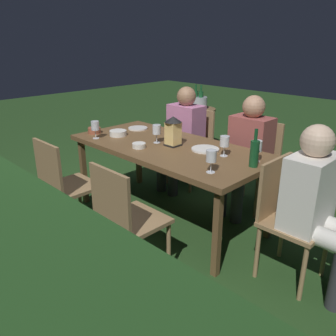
% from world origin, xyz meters
% --- Properties ---
extents(ground_plane, '(16.00, 16.00, 0.00)m').
position_xyz_m(ground_plane, '(0.00, 0.00, 0.00)').
color(ground_plane, '#26471E').
extents(dining_table, '(1.87, 0.88, 0.73)m').
position_xyz_m(dining_table, '(0.00, 0.00, 0.68)').
color(dining_table, brown).
rests_on(dining_table, ground).
extents(chair_head_near, '(0.40, 0.42, 0.87)m').
position_xyz_m(chair_head_near, '(-1.18, 0.00, 0.49)').
color(chair_head_near, '#9E7A51').
rests_on(chair_head_near, ground).
extents(person_in_cream, '(0.48, 0.38, 1.15)m').
position_xyz_m(person_in_cream, '(-1.38, 0.00, 0.64)').
color(person_in_cream, white).
rests_on(person_in_cream, ground).
extents(chair_side_right_a, '(0.42, 0.40, 0.87)m').
position_xyz_m(chair_side_right_a, '(-0.42, 0.83, 0.49)').
color(chair_side_right_a, '#9E7A51').
rests_on(chair_side_right_a, ground).
extents(chair_side_left_b, '(0.42, 0.40, 0.87)m').
position_xyz_m(chair_side_left_b, '(0.42, -0.83, 0.49)').
color(chair_side_left_b, '#9E7A51').
rests_on(chair_side_left_b, ground).
extents(person_in_pink, '(0.38, 0.47, 1.15)m').
position_xyz_m(person_in_pink, '(0.42, -0.64, 0.64)').
color(person_in_pink, '#C675A3').
rests_on(person_in_pink, ground).
extents(chair_side_left_a, '(0.42, 0.40, 0.87)m').
position_xyz_m(chair_side_left_a, '(-0.42, -0.83, 0.49)').
color(chair_side_left_a, '#9E7A51').
rests_on(chair_side_left_a, ground).
extents(person_in_rust, '(0.38, 0.47, 1.15)m').
position_xyz_m(person_in_rust, '(-0.42, -0.64, 0.64)').
color(person_in_rust, '#9E4C47').
rests_on(person_in_rust, ground).
extents(chair_side_right_b, '(0.42, 0.40, 0.87)m').
position_xyz_m(chair_side_right_b, '(0.42, 0.83, 0.49)').
color(chair_side_right_b, '#9E7A51').
rests_on(chair_side_right_b, ground).
extents(lantern_centerpiece, '(0.15, 0.15, 0.27)m').
position_xyz_m(lantern_centerpiece, '(-0.04, -0.02, 0.88)').
color(lantern_centerpiece, black).
rests_on(lantern_centerpiece, dining_table).
extents(green_bottle_on_table, '(0.07, 0.07, 0.29)m').
position_xyz_m(green_bottle_on_table, '(-0.84, -0.07, 0.84)').
color(green_bottle_on_table, '#144723').
rests_on(green_bottle_on_table, dining_table).
extents(wine_glass_a, '(0.08, 0.08, 0.17)m').
position_xyz_m(wine_glass_a, '(0.13, 0.02, 0.85)').
color(wine_glass_a, silver).
rests_on(wine_glass_a, dining_table).
extents(wine_glass_b, '(0.08, 0.08, 0.17)m').
position_xyz_m(wine_glass_b, '(-0.69, 0.26, 0.85)').
color(wine_glass_b, silver).
rests_on(wine_glass_b, dining_table).
extents(wine_glass_c, '(0.08, 0.08, 0.17)m').
position_xyz_m(wine_glass_c, '(0.65, 0.33, 0.85)').
color(wine_glass_c, silver).
rests_on(wine_glass_c, dining_table).
extents(wine_glass_d, '(0.08, 0.08, 0.17)m').
position_xyz_m(wine_glass_d, '(-0.54, -0.11, 0.85)').
color(wine_glass_d, silver).
rests_on(wine_glass_d, dining_table).
extents(wine_glass_e, '(0.08, 0.08, 0.17)m').
position_xyz_m(wine_glass_e, '(-0.79, -0.18, 0.85)').
color(wine_glass_e, silver).
rests_on(wine_glass_e, dining_table).
extents(plate_a, '(0.20, 0.20, 0.01)m').
position_xyz_m(plate_a, '(0.64, -0.19, 0.74)').
color(plate_a, silver).
rests_on(plate_a, dining_table).
extents(plate_b, '(0.24, 0.24, 0.01)m').
position_xyz_m(plate_b, '(-0.33, -0.13, 0.74)').
color(plate_b, white).
rests_on(plate_b, dining_table).
extents(bowl_olives, '(0.17, 0.17, 0.05)m').
position_xyz_m(bowl_olives, '(0.58, 0.12, 0.76)').
color(bowl_olives, silver).
rests_on(bowl_olives, dining_table).
extents(bowl_bread, '(0.13, 0.13, 0.06)m').
position_xyz_m(bowl_bread, '(0.82, 0.23, 0.77)').
color(bowl_bread, '#9E5138').
rests_on(bowl_bread, dining_table).
extents(bowl_salad, '(0.12, 0.12, 0.04)m').
position_xyz_m(bowl_salad, '(0.13, 0.23, 0.76)').
color(bowl_salad, silver).
rests_on(bowl_salad, dining_table).
extents(side_table, '(0.52, 0.52, 0.65)m').
position_xyz_m(side_table, '(1.20, -1.83, 0.43)').
color(side_table, brown).
rests_on(side_table, ground).
extents(ice_bucket, '(0.26, 0.26, 0.34)m').
position_xyz_m(ice_bucket, '(1.20, -1.83, 0.75)').
color(ice_bucket, '#B2B7BF').
rests_on(ice_bucket, side_table).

